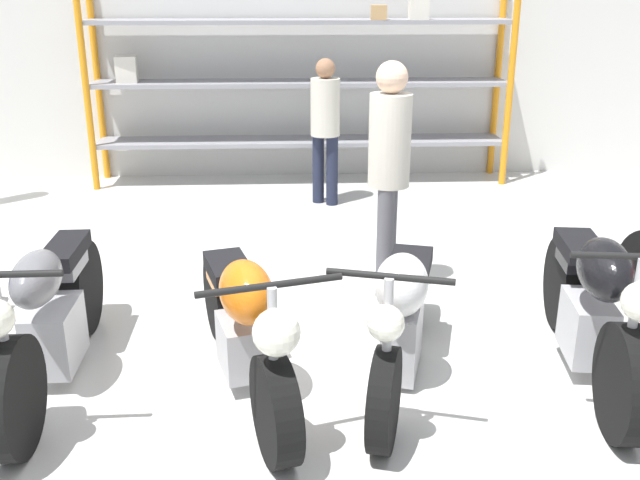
# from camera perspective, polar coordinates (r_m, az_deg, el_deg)

# --- Properties ---
(ground_plane) EXTENTS (30.00, 30.00, 0.00)m
(ground_plane) POSITION_cam_1_polar(r_m,az_deg,el_deg) (4.80, 0.23, -9.52)
(ground_plane) COLOR silver
(back_wall) EXTENTS (30.00, 0.08, 3.60)m
(back_wall) POSITION_cam_1_polar(r_m,az_deg,el_deg) (9.13, -1.40, 16.37)
(back_wall) COLOR silver
(back_wall) RESTS_ON ground_plane
(shelving_rack) EXTENTS (5.06, 0.63, 2.39)m
(shelving_rack) POSITION_cam_1_polar(r_m,az_deg,el_deg) (8.81, -1.87, 12.65)
(shelving_rack) COLOR orange
(shelving_rack) RESTS_ON ground_plane
(motorcycle_grey) EXTENTS (0.65, 2.09, 1.02)m
(motorcycle_grey) POSITION_cam_1_polar(r_m,az_deg,el_deg) (4.66, -20.83, -5.88)
(motorcycle_grey) COLOR black
(motorcycle_grey) RESTS_ON ground_plane
(motorcycle_orange) EXTENTS (0.90, 2.04, 0.99)m
(motorcycle_orange) POSITION_cam_1_polar(r_m,az_deg,el_deg) (4.28, -6.06, -6.74)
(motorcycle_orange) COLOR black
(motorcycle_orange) RESTS_ON ground_plane
(motorcycle_white) EXTENTS (0.84, 2.01, 0.99)m
(motorcycle_white) POSITION_cam_1_polar(r_m,az_deg,el_deg) (4.43, 6.58, -6.06)
(motorcycle_white) COLOR black
(motorcycle_white) RESTS_ON ground_plane
(motorcycle_black) EXTENTS (0.70, 2.02, 1.06)m
(motorcycle_black) POSITION_cam_1_polar(r_m,az_deg,el_deg) (4.73, 21.04, -5.04)
(motorcycle_black) COLOR black
(motorcycle_black) RESTS_ON ground_plane
(person_browsing) EXTENTS (0.44, 0.44, 1.61)m
(person_browsing) POSITION_cam_1_polar(r_m,az_deg,el_deg) (7.89, 0.42, 9.52)
(person_browsing) COLOR #1E2338
(person_browsing) RESTS_ON ground_plane
(person_near_rack) EXTENTS (0.40, 0.40, 1.83)m
(person_near_rack) POSITION_cam_1_polar(r_m,az_deg,el_deg) (5.48, 5.55, 6.39)
(person_near_rack) COLOR #595960
(person_near_rack) RESTS_ON ground_plane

